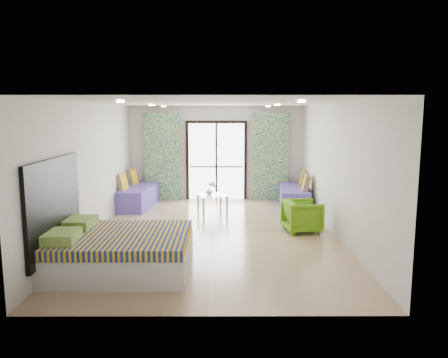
{
  "coord_description": "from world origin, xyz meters",
  "views": [
    {
      "loc": [
        0.18,
        -8.84,
        2.5
      ],
      "look_at": [
        0.21,
        0.03,
        1.15
      ],
      "focal_mm": 35.0,
      "sensor_mm": 36.0,
      "label": 1
    }
  ],
  "objects_px": {
    "armchair": "(302,215)",
    "daybed_right": "(295,196)",
    "daybed_left": "(137,196)",
    "coffee_table": "(212,197)",
    "bed": "(119,251)"
  },
  "relations": [
    {
      "from": "daybed_left",
      "to": "coffee_table",
      "type": "xyz_separation_m",
      "value": [
        2.04,
        -0.74,
        0.11
      ]
    },
    {
      "from": "daybed_left",
      "to": "armchair",
      "type": "height_order",
      "value": "daybed_left"
    },
    {
      "from": "bed",
      "to": "daybed_left",
      "type": "height_order",
      "value": "daybed_left"
    },
    {
      "from": "daybed_right",
      "to": "coffee_table",
      "type": "xyz_separation_m",
      "value": [
        -2.2,
        -0.69,
        0.11
      ]
    },
    {
      "from": "armchair",
      "to": "daybed_left",
      "type": "bearing_deg",
      "value": 48.31
    },
    {
      "from": "daybed_left",
      "to": "coffee_table",
      "type": "height_order",
      "value": "daybed_left"
    },
    {
      "from": "coffee_table",
      "to": "bed",
      "type": "bearing_deg",
      "value": -108.96
    },
    {
      "from": "bed",
      "to": "armchair",
      "type": "distance_m",
      "value": 4.05
    },
    {
      "from": "daybed_left",
      "to": "bed",
      "type": "bearing_deg",
      "value": -76.91
    },
    {
      "from": "daybed_right",
      "to": "bed",
      "type": "bearing_deg",
      "value": -121.07
    },
    {
      "from": "coffee_table",
      "to": "daybed_right",
      "type": "bearing_deg",
      "value": 17.4
    },
    {
      "from": "bed",
      "to": "daybed_right",
      "type": "relative_size",
      "value": 1.11
    },
    {
      "from": "armchair",
      "to": "daybed_right",
      "type": "bearing_deg",
      "value": -15.08
    },
    {
      "from": "daybed_left",
      "to": "daybed_right",
      "type": "xyz_separation_m",
      "value": [
        4.23,
        -0.05,
        -0.01
      ]
    },
    {
      "from": "daybed_right",
      "to": "coffee_table",
      "type": "relative_size",
      "value": 2.31
    }
  ]
}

